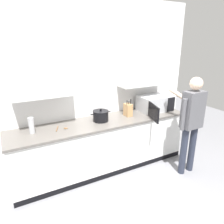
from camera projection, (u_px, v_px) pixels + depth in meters
ground_plane at (129, 196)px, 3.13m from camera, size 9.71×9.71×0.00m
back_wall_tiled at (94, 82)px, 3.63m from camera, size 3.95×0.44×2.87m
counter_unit at (103, 145)px, 3.69m from camera, size 3.08×0.69×0.90m
microwave_oven at (154, 104)px, 4.02m from camera, size 0.74×0.84×0.29m
wooden_spoon at (62, 128)px, 3.23m from camera, size 0.20×0.19×0.02m
knife_block at (128, 110)px, 3.76m from camera, size 0.11×0.15×0.31m
thermos_flask at (31, 125)px, 3.05m from camera, size 0.08×0.08×0.24m
stock_pot at (101, 116)px, 3.53m from camera, size 0.36×0.26×0.21m
person_figure at (191, 118)px, 3.41m from camera, size 0.44×0.63×1.66m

